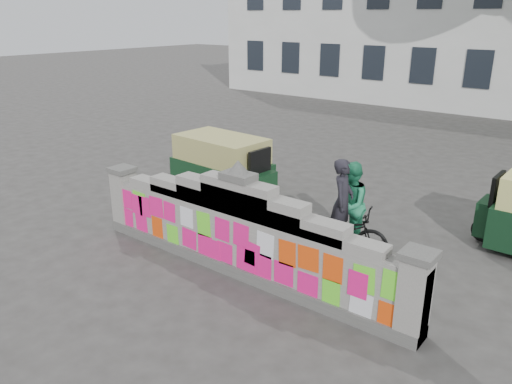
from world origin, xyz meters
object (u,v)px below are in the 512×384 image
at_px(cyclist_bike, 341,230).
at_px(pedestrian, 349,205).
at_px(rickshaw_left, 224,167).
at_px(cyclist_rider, 342,214).

relative_size(cyclist_bike, pedestrian, 1.06).
bearing_deg(pedestrian, rickshaw_left, -116.26).
bearing_deg(pedestrian, cyclist_rider, -9.79).
xyz_separation_m(cyclist_bike, rickshaw_left, (-3.66, 0.92, 0.32)).
relative_size(cyclist_rider, pedestrian, 0.95).
bearing_deg(cyclist_bike, cyclist_rider, -166.21).
bearing_deg(rickshaw_left, cyclist_bike, -10.39).
bearing_deg(cyclist_bike, rickshaw_left, 63.18).
bearing_deg(cyclist_rider, cyclist_bike, 13.79).
height_order(cyclist_rider, rickshaw_left, cyclist_rider).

